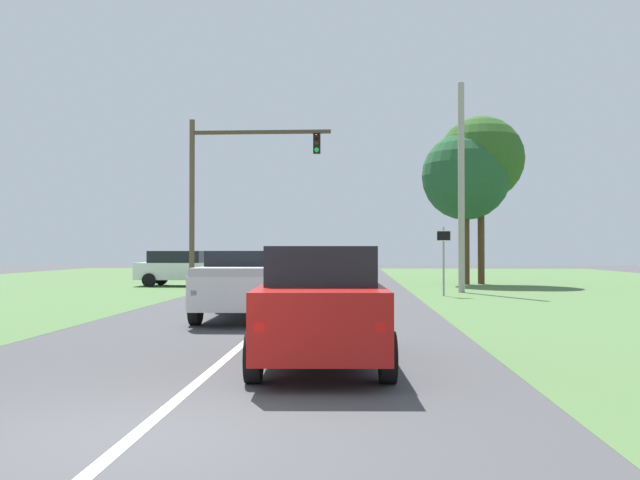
{
  "coord_description": "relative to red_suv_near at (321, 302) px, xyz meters",
  "views": [
    {
      "loc": [
        2.21,
        -6.39,
        1.86
      ],
      "look_at": [
        0.94,
        16.93,
        2.21
      ],
      "focal_mm": 36.49,
      "sensor_mm": 36.0,
      "label": 1
    }
  ],
  "objects": [
    {
      "name": "ground_plane",
      "position": [
        -1.65,
        8.58,
        -1.01
      ],
      "size": [
        120.0,
        120.0,
        0.0
      ],
      "primitive_type": "plane",
      "color": "#424244"
    },
    {
      "name": "lane_centre_stripe",
      "position": [
        -1.65,
        -2.42,
        -1.0
      ],
      "size": [
        0.16,
        43.5,
        0.01
      ],
      "primitive_type": "cube",
      "color": "white",
      "rests_on": "ground_plane"
    },
    {
      "name": "red_suv_near",
      "position": [
        0.0,
        0.0,
        0.0
      ],
      "size": [
        2.26,
        4.74,
        1.91
      ],
      "color": "#9E1411",
      "rests_on": "ground_plane"
    },
    {
      "name": "pickup_truck_lead",
      "position": [
        -2.4,
        6.79,
        -0.06
      ],
      "size": [
        2.33,
        5.34,
        1.83
      ],
      "color": "silver",
      "rests_on": "ground_plane"
    },
    {
      "name": "traffic_light",
      "position": [
        -5.31,
        18.75,
        4.07
      ],
      "size": [
        6.48,
        0.4,
        7.82
      ],
      "color": "brown",
      "rests_on": "ground_plane"
    },
    {
      "name": "keep_moving_sign",
      "position": [
        4.09,
        15.66,
        0.75
      ],
      "size": [
        0.6,
        0.09,
        2.76
      ],
      "color": "gray",
      "rests_on": "ground_plane"
    },
    {
      "name": "oak_tree_right",
      "position": [
        6.46,
        24.45,
        4.76
      ],
      "size": [
        4.69,
        4.69,
        8.14
      ],
      "color": "#4C351E",
      "rests_on": "ground_plane"
    },
    {
      "name": "crossing_suv_far",
      "position": [
        -8.37,
        22.22,
        -0.07
      ],
      "size": [
        4.51,
        2.17,
        1.79
      ],
      "color": "silver",
      "rests_on": "ground_plane"
    },
    {
      "name": "utility_pole_right",
      "position": [
        5.16,
        17.89,
        3.56
      ],
      "size": [
        0.28,
        0.28,
        9.13
      ],
      "primitive_type": "cylinder",
      "color": "#9E998E",
      "rests_on": "ground_plane"
    },
    {
      "name": "extra_tree_1",
      "position": [
        7.32,
        24.8,
        5.71
      ],
      "size": [
        4.59,
        4.59,
        9.04
      ],
      "color": "#4C351E",
      "rests_on": "ground_plane"
    }
  ]
}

